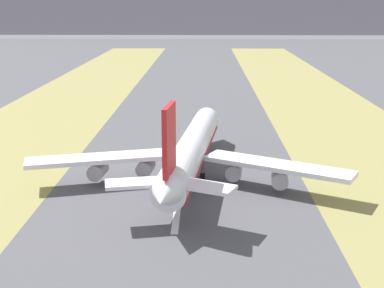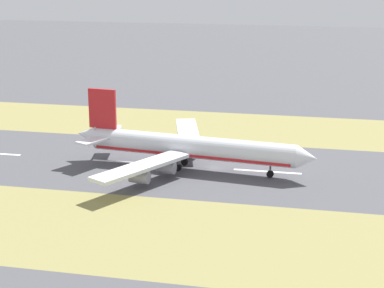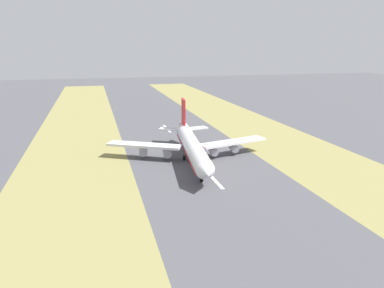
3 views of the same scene
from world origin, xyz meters
name	(u,v)px [view 1 (image 1 of 3)]	position (x,y,z in m)	size (l,w,h in m)	color
ground_plane	(183,168)	(0.00, 0.00, 0.00)	(800.00, 800.00, 0.00)	#4C4C51
centreline_dash_mid	(177,212)	(0.00, -25.59, 0.01)	(1.20, 18.00, 0.01)	silver
centreline_dash_far	(185,150)	(0.00, 14.41, 0.01)	(1.20, 18.00, 0.01)	silver
airplane_main_jet	(191,151)	(1.94, -7.48, 6.02)	(63.71, 67.19, 20.20)	silver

